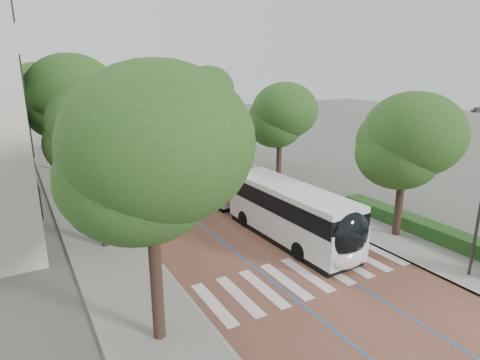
% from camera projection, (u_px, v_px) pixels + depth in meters
% --- Properties ---
extents(ground, '(160.00, 160.00, 0.00)m').
position_uv_depth(ground, '(317.00, 285.00, 18.39)').
color(ground, '#51544C').
rests_on(ground, ground).
extents(road, '(11.00, 140.00, 0.02)m').
position_uv_depth(road, '(113.00, 144.00, 51.72)').
color(road, brown).
rests_on(road, ground).
extents(sidewalk_left, '(4.00, 140.00, 0.12)m').
position_uv_depth(sidewalk_left, '(49.00, 149.00, 48.10)').
color(sidewalk_left, gray).
rests_on(sidewalk_left, ground).
extents(sidewalk_right, '(4.00, 140.00, 0.12)m').
position_uv_depth(sidewalk_right, '(168.00, 138.00, 55.30)').
color(sidewalk_right, gray).
rests_on(sidewalk_right, ground).
extents(kerb_left, '(0.20, 140.00, 0.14)m').
position_uv_depth(kerb_left, '(66.00, 148.00, 49.01)').
color(kerb_left, gray).
rests_on(kerb_left, ground).
extents(kerb_right, '(0.20, 140.00, 0.14)m').
position_uv_depth(kerb_right, '(155.00, 140.00, 54.39)').
color(kerb_right, gray).
rests_on(kerb_right, ground).
extents(zebra_crossing, '(10.55, 3.60, 0.01)m').
position_uv_depth(zebra_crossing, '(307.00, 274.00, 19.31)').
color(zebra_crossing, silver).
rests_on(zebra_crossing, ground).
extents(lane_line_left, '(0.12, 126.00, 0.01)m').
position_uv_depth(lane_line_left, '(100.00, 145.00, 50.94)').
color(lane_line_left, '#235FB2').
rests_on(lane_line_left, road).
extents(lane_line_right, '(0.12, 126.00, 0.01)m').
position_uv_depth(lane_line_right, '(125.00, 142.00, 52.48)').
color(lane_line_right, '#235FB2').
rests_on(lane_line_right, road).
extents(hedge, '(1.20, 14.00, 0.80)m').
position_uv_depth(hedge, '(442.00, 235.00, 22.62)').
color(hedge, '#1B3B14').
rests_on(hedge, sidewalk_right).
extents(streetlight_far, '(1.82, 0.20, 8.00)m').
position_uv_depth(streetlight_far, '(222.00, 118.00, 38.58)').
color(streetlight_far, '#313033').
rests_on(streetlight_far, sidewalk_right).
extents(lamp_post_left, '(0.14, 0.14, 8.00)m').
position_uv_depth(lamp_post_left, '(131.00, 176.00, 21.00)').
color(lamp_post_left, '#313033').
rests_on(lamp_post_left, sidewalk_left).
extents(trees_left, '(6.32, 61.27, 9.99)m').
position_uv_depth(trees_left, '(57.00, 101.00, 34.03)').
color(trees_left, black).
rests_on(trees_left, ground).
extents(trees_right, '(5.55, 47.17, 9.15)m').
position_uv_depth(trees_right, '(242.00, 108.00, 37.19)').
color(trees_right, black).
rests_on(trees_right, ground).
extents(lead_bus, '(2.99, 18.46, 3.20)m').
position_uv_depth(lead_bus, '(253.00, 195.00, 25.93)').
color(lead_bus, black).
rests_on(lead_bus, ground).
extents(bus_queued_0, '(2.77, 12.45, 3.20)m').
position_uv_depth(bus_queued_0, '(171.00, 152.00, 39.08)').
color(bus_queued_0, silver).
rests_on(bus_queued_0, ground).
extents(bus_queued_1, '(2.84, 12.46, 3.20)m').
position_uv_depth(bus_queued_1, '(130.00, 133.00, 50.36)').
color(bus_queued_1, silver).
rests_on(bus_queued_1, ground).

